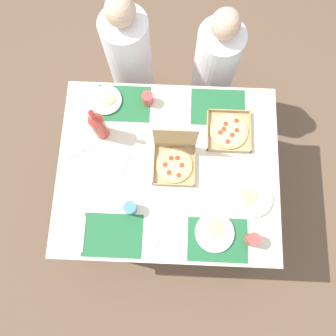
{
  "coord_description": "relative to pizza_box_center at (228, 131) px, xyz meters",
  "views": [
    {
      "loc": [
        0.02,
        -0.48,
        2.7
      ],
      "look_at": [
        0.0,
        0.0,
        0.77
      ],
      "focal_mm": 33.67,
      "sensor_mm": 36.0,
      "label": 1
    }
  ],
  "objects": [
    {
      "name": "plate_near_right",
      "position": [
        0.15,
        -0.43,
        -0.0
      ],
      "size": [
        0.24,
        0.24,
        0.03
      ],
      "color": "white",
      "rests_on": "dining_table"
    },
    {
      "name": "dining_table",
      "position": [
        -0.38,
        -0.26,
        -0.11
      ],
      "size": [
        1.4,
        1.16,
        0.77
      ],
      "color": "#3F3328",
      "rests_on": "ground_plane"
    },
    {
      "name": "fork_by_near_left",
      "position": [
        -0.41,
        -0.67,
        -0.01
      ],
      "size": [
        0.09,
        0.18,
        0.0
      ],
      "primitive_type": "cube",
      "rotation": [
        0.0,
        0.0,
        4.31
      ],
      "color": "#B7B7BC",
      "rests_on": "dining_table"
    },
    {
      "name": "diner_right_seat",
      "position": [
        -0.07,
        0.58,
        -0.26
      ],
      "size": [
        0.32,
        0.32,
        1.16
      ],
      "color": "white",
      "rests_on": "ground_plane"
    },
    {
      "name": "placemat_near_right",
      "position": [
        -0.07,
        -0.69,
        -0.01
      ],
      "size": [
        0.36,
        0.26,
        0.0
      ],
      "primitive_type": "cube",
      "color": "#236638",
      "rests_on": "dining_table"
    },
    {
      "name": "fork_by_far_left",
      "position": [
        -0.95,
        -0.18,
        -0.01
      ],
      "size": [
        0.17,
        0.11,
        0.0
      ],
      "primitive_type": "cube",
      "rotation": [
        0.0,
        0.0,
        0.55
      ],
      "color": "#B7B7BC",
      "rests_on": "dining_table"
    },
    {
      "name": "placemat_far_left",
      "position": [
        -0.7,
        0.17,
        -0.01
      ],
      "size": [
        0.36,
        0.26,
        0.0
      ],
      "primitive_type": "cube",
      "color": "#236638",
      "rests_on": "dining_table"
    },
    {
      "name": "pizza_box_edge_far",
      "position": [
        -0.34,
        -0.21,
        0.03
      ],
      "size": [
        0.26,
        0.27,
        0.3
      ],
      "color": "tan",
      "rests_on": "dining_table"
    },
    {
      "name": "pizza_box_center",
      "position": [
        0.0,
        0.0,
        0.0
      ],
      "size": [
        0.28,
        0.28,
        0.04
      ],
      "color": "tan",
      "rests_on": "dining_table"
    },
    {
      "name": "placemat_near_left",
      "position": [
        -0.7,
        -0.69,
        -0.01
      ],
      "size": [
        0.36,
        0.26,
        0.0
      ],
      "primitive_type": "cube",
      "color": "#236638",
      "rests_on": "dining_table"
    },
    {
      "name": "cup_dark",
      "position": [
        0.13,
        -0.68,
        0.04
      ],
      "size": [
        0.08,
        0.08,
        0.1
      ],
      "primitive_type": "cylinder",
      "color": "#BF4742",
      "rests_on": "dining_table"
    },
    {
      "name": "diner_left_seat",
      "position": [
        -0.7,
        0.58,
        -0.22
      ],
      "size": [
        0.32,
        0.32,
        1.24
      ],
      "color": "white",
      "rests_on": "ground_plane"
    },
    {
      "name": "ground_plane",
      "position": [
        -0.38,
        -0.26,
        -0.78
      ],
      "size": [
        6.0,
        6.0,
        0.0
      ],
      "primitive_type": "plane",
      "color": "brown"
    },
    {
      "name": "cup_clear_right",
      "position": [
        -0.6,
        -0.53,
        0.03
      ],
      "size": [
        0.08,
        0.08,
        0.09
      ],
      "primitive_type": "cylinder",
      "color": "teal",
      "rests_on": "dining_table"
    },
    {
      "name": "cup_red",
      "position": [
        -0.53,
        0.19,
        0.03
      ],
      "size": [
        0.07,
        0.07,
        0.09
      ],
      "primitive_type": "cylinder",
      "color": "#BF4742",
      "rests_on": "dining_table"
    },
    {
      "name": "soda_bottle",
      "position": [
        -0.82,
        -0.04,
        0.12
      ],
      "size": [
        0.09,
        0.09,
        0.32
      ],
      "color": "#B2382D",
      "rests_on": "dining_table"
    },
    {
      "name": "placemat_far_right",
      "position": [
        -0.07,
        0.17,
        -0.01
      ],
      "size": [
        0.36,
        0.26,
        0.0
      ],
      "primitive_type": "cube",
      "color": "#236638",
      "rests_on": "dining_table"
    },
    {
      "name": "plate_far_left",
      "position": [
        -0.81,
        0.19,
        -0.0
      ],
      "size": [
        0.21,
        0.21,
        0.03
      ],
      "color": "white",
      "rests_on": "dining_table"
    },
    {
      "name": "fork_by_near_right",
      "position": [
        -0.65,
        -0.26,
        -0.01
      ],
      "size": [
        0.07,
        0.19,
        0.0
      ],
      "primitive_type": "cube",
      "rotation": [
        0.0,
        0.0,
        1.26
      ],
      "color": "#B7B7BC",
      "rests_on": "dining_table"
    },
    {
      "name": "knife_by_far_right",
      "position": [
        -0.87,
        -0.69,
        -0.01
      ],
      "size": [
        0.02,
        0.21,
        0.0
      ],
      "primitive_type": "cube",
      "rotation": [
        0.0,
        0.0,
        4.72
      ],
      "color": "#B7B7BC",
      "rests_on": "dining_table"
    },
    {
      "name": "plate_far_right",
      "position": [
        -0.09,
        -0.65,
        -0.0
      ],
      "size": [
        0.24,
        0.24,
        0.03
      ],
      "color": "white",
      "rests_on": "dining_table"
    }
  ]
}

